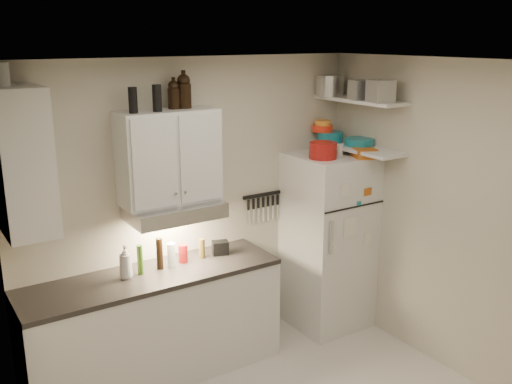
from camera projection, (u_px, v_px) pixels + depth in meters
ceiling at (302, 62)px, 3.43m from camera, size 3.20×3.00×0.02m
back_wall at (194, 208)px, 5.00m from camera, size 3.20×0.02×2.60m
left_wall at (48, 330)px, 2.93m from camera, size 0.02×3.00×2.60m
right_wall at (457, 222)px, 4.62m from camera, size 0.02×3.00×2.60m
base_cabinet at (155, 328)px, 4.69m from camera, size 2.10×0.60×0.88m
countertop at (152, 276)px, 4.57m from camera, size 2.10×0.62×0.04m
upper_cabinet at (169, 157)px, 4.56m from camera, size 0.80×0.33×0.75m
side_cabinet at (21, 161)px, 3.82m from camera, size 0.33×0.55×1.00m
range_hood at (174, 211)px, 4.62m from camera, size 0.76×0.46×0.12m
fridge at (328, 241)px, 5.49m from camera, size 0.70×0.68×1.70m
shelf_hi at (360, 100)px, 5.13m from camera, size 0.30×0.95×0.03m
shelf_lo at (358, 148)px, 5.25m from camera, size 0.30×0.95×0.03m
knife_strip at (262, 195)px, 5.34m from camera, size 0.42×0.02×0.03m
dutch_oven at (323, 150)px, 5.08m from camera, size 0.33×0.33×0.15m
book_stack at (364, 153)px, 5.14m from camera, size 0.27×0.30×0.08m
spice_jar at (340, 150)px, 5.23m from camera, size 0.08×0.08×0.10m
stock_pot at (330, 85)px, 5.34m from camera, size 0.33×0.33×0.19m
tin_a at (360, 90)px, 5.01m from camera, size 0.20×0.19×0.17m
tin_b at (381, 91)px, 4.82m from camera, size 0.22×0.22×0.19m
bowl_teal at (330, 137)px, 5.46m from camera, size 0.25×0.25×0.10m
bowl_orange at (322, 128)px, 5.45m from camera, size 0.20×0.20×0.06m
bowl_yellow at (323, 123)px, 5.44m from camera, size 0.15×0.15×0.05m
plates at (359, 142)px, 5.29m from camera, size 0.36×0.36×0.07m
growler_a at (174, 94)px, 4.50m from camera, size 0.10×0.10×0.23m
growler_b at (184, 91)px, 4.53m from camera, size 0.15×0.15×0.28m
thermos_a at (157, 98)px, 4.33m from camera, size 0.09×0.09×0.20m
thermos_b at (133, 100)px, 4.25m from camera, size 0.08×0.08×0.19m
side_jar at (0, 74)px, 3.63m from camera, size 0.15×0.15×0.15m
soap_bottle at (125, 260)px, 4.45m from camera, size 0.12×0.13×0.30m
pepper_mill at (202, 248)px, 4.87m from camera, size 0.06×0.06×0.17m
oil_bottle at (140, 260)px, 4.53m from camera, size 0.06×0.06×0.24m
vinegar_bottle at (160, 254)px, 4.63m from camera, size 0.07×0.07×0.26m
clear_bottle at (171, 255)px, 4.68m from camera, size 0.07×0.07×0.21m
red_jar at (183, 253)px, 4.78m from camera, size 0.09×0.09×0.16m
caddy at (220, 248)px, 4.96m from camera, size 0.16×0.14×0.12m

